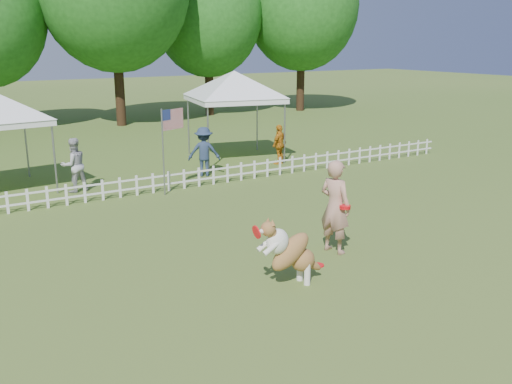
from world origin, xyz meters
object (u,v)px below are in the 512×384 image
at_px(dog, 291,251).
at_px(spectator_a, 74,165).
at_px(spectator_c, 279,144).
at_px(flag_pole, 163,153).
at_px(canopy_tent_right, 235,116).
at_px(handler, 335,207).
at_px(frisbee_on_turf, 318,265).
at_px(spectator_b, 204,152).

bearing_deg(dog, spectator_a, 101.64).
distance_m(dog, spectator_c, 10.72).
xyz_separation_m(spectator_a, spectator_c, (7.39, 0.13, -0.09)).
bearing_deg(flag_pole, canopy_tent_right, 14.36).
bearing_deg(handler, spectator_c, -40.75).
bearing_deg(flag_pole, spectator_a, 115.50).
bearing_deg(canopy_tent_right, frisbee_on_turf, -99.43).
height_order(handler, canopy_tent_right, canopy_tent_right).
distance_m(canopy_tent_right, spectator_c, 2.11).
height_order(canopy_tent_right, flag_pole, canopy_tent_right).
bearing_deg(canopy_tent_right, spectator_b, -127.93).
bearing_deg(spectator_a, spectator_b, 168.33).
xyz_separation_m(frisbee_on_turf, canopy_tent_right, (3.84, 10.21, 1.60)).
bearing_deg(canopy_tent_right, spectator_c, -49.89).
xyz_separation_m(flag_pole, spectator_a, (-2.12, 1.75, -0.45)).
distance_m(canopy_tent_right, flag_pole, 5.62).
height_order(spectator_a, spectator_c, spectator_a).
height_order(frisbee_on_turf, spectator_a, spectator_a).
height_order(flag_pole, spectator_c, flag_pole).
height_order(spectator_a, spectator_b, spectator_b).
bearing_deg(frisbee_on_turf, flag_pole, 94.32).
xyz_separation_m(frisbee_on_turf, spectator_a, (-2.62, 8.41, 0.79)).
height_order(canopy_tent_right, spectator_b, canopy_tent_right).
bearing_deg(spectator_c, spectator_b, -20.67).
height_order(spectator_b, spectator_c, spectator_b).
relative_size(dog, spectator_b, 0.82).
bearing_deg(dog, flag_pole, 87.35).
bearing_deg(dog, spectator_b, 74.93).
bearing_deg(flag_pole, dog, -118.88).
distance_m(spectator_a, spectator_c, 7.39).
height_order(frisbee_on_turf, spectator_c, spectator_c).
distance_m(frisbee_on_turf, spectator_c, 9.80).
distance_m(dog, flag_pole, 7.20).
bearing_deg(spectator_a, flag_pole, 130.99).
relative_size(frisbee_on_turf, spectator_a, 0.16).
bearing_deg(dog, handler, 29.77).
xyz_separation_m(spectator_a, spectator_b, (4.19, -0.17, 0.01)).
height_order(dog, canopy_tent_right, canopy_tent_right).
relative_size(handler, spectator_a, 1.24).
bearing_deg(spectator_a, frisbee_on_turf, 97.93).
bearing_deg(spectator_c, flag_pole, -6.29).
xyz_separation_m(handler, flag_pole, (-1.28, 6.19, 0.26)).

